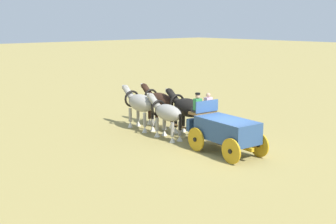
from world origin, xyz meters
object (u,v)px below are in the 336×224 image
at_px(draft_horse_rear_off, 187,108).
at_px(draft_horse_lead_off, 159,102).
at_px(show_wagon, 224,129).
at_px(draft_horse_lead_near, 140,104).
at_px(draft_horse_rear_near, 166,113).

distance_m(draft_horse_rear_off, draft_horse_lead_off, 2.61).
height_order(show_wagon, draft_horse_lead_near, show_wagon).
distance_m(draft_horse_rear_near, draft_horse_rear_off, 1.31).
relative_size(show_wagon, draft_horse_rear_near, 1.95).
bearing_deg(draft_horse_rear_off, draft_horse_lead_off, -6.14).
height_order(draft_horse_rear_near, draft_horse_rear_off, draft_horse_rear_off).
height_order(draft_horse_rear_near, draft_horse_lead_near, draft_horse_lead_near).
bearing_deg(draft_horse_lead_near, draft_horse_rear_off, -159.60).
distance_m(draft_horse_rear_near, draft_horse_lead_off, 2.90).
bearing_deg(show_wagon, draft_horse_rear_near, 3.95).
relative_size(draft_horse_lead_near, draft_horse_lead_off, 1.00).
height_order(draft_horse_lead_near, draft_horse_lead_off, draft_horse_lead_near).
bearing_deg(draft_horse_rear_off, show_wagon, 163.70).
relative_size(show_wagon, draft_horse_lead_off, 1.82).
bearing_deg(draft_horse_lead_off, draft_horse_lead_near, 84.12).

